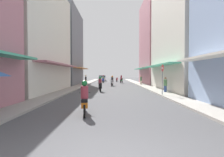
{
  "coord_description": "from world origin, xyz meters",
  "views": [
    {
      "loc": [
        0.0,
        -3.13,
        1.88
      ],
      "look_at": [
        -0.06,
        15.15,
        1.37
      ],
      "focal_mm": 27.65,
      "sensor_mm": 36.0,
      "label": 1
    }
  ],
  "objects_px": {
    "motorbike_orange": "(85,99)",
    "motorbike_black": "(101,85)",
    "motorbike_red": "(117,80)",
    "motorbike_green": "(122,80)",
    "pedestrian_midway": "(166,85)",
    "street_sign_no_entry": "(163,76)",
    "motorbike_silver": "(113,81)",
    "motorbike_blue": "(104,79)",
    "pedestrian_foreground": "(142,80)",
    "pedestrian_far": "(86,79)",
    "parked_car": "(103,78)"
  },
  "relations": [
    {
      "from": "motorbike_red",
      "to": "street_sign_no_entry",
      "type": "relative_size",
      "value": 0.68
    },
    {
      "from": "parked_car",
      "to": "street_sign_no_entry",
      "type": "distance_m",
      "value": 30.57
    },
    {
      "from": "motorbike_black",
      "to": "motorbike_orange",
      "type": "bearing_deg",
      "value": -90.15
    },
    {
      "from": "motorbike_green",
      "to": "pedestrian_far",
      "type": "height_order",
      "value": "pedestrian_far"
    },
    {
      "from": "motorbike_orange",
      "to": "parked_car",
      "type": "bearing_deg",
      "value": 91.93
    },
    {
      "from": "motorbike_blue",
      "to": "motorbike_silver",
      "type": "bearing_deg",
      "value": -79.26
    },
    {
      "from": "street_sign_no_entry",
      "to": "parked_car",
      "type": "bearing_deg",
      "value": 102.69
    },
    {
      "from": "motorbike_black",
      "to": "pedestrian_far",
      "type": "height_order",
      "value": "pedestrian_far"
    },
    {
      "from": "motorbike_red",
      "to": "pedestrian_midway",
      "type": "relative_size",
      "value": 1.15
    },
    {
      "from": "motorbike_green",
      "to": "motorbike_black",
      "type": "distance_m",
      "value": 17.03
    },
    {
      "from": "motorbike_blue",
      "to": "pedestrian_foreground",
      "type": "height_order",
      "value": "pedestrian_foreground"
    },
    {
      "from": "motorbike_black",
      "to": "pedestrian_midway",
      "type": "relative_size",
      "value": 1.15
    },
    {
      "from": "parked_car",
      "to": "pedestrian_midway",
      "type": "relative_size",
      "value": 2.62
    },
    {
      "from": "motorbike_blue",
      "to": "pedestrian_far",
      "type": "distance_m",
      "value": 4.89
    },
    {
      "from": "parked_car",
      "to": "pedestrian_far",
      "type": "bearing_deg",
      "value": -101.39
    },
    {
      "from": "motorbike_orange",
      "to": "motorbike_black",
      "type": "distance_m",
      "value": 10.01
    },
    {
      "from": "motorbike_red",
      "to": "pedestrian_foreground",
      "type": "height_order",
      "value": "pedestrian_foreground"
    },
    {
      "from": "motorbike_green",
      "to": "motorbike_silver",
      "type": "height_order",
      "value": "same"
    },
    {
      "from": "street_sign_no_entry",
      "to": "motorbike_blue",
      "type": "bearing_deg",
      "value": 105.71
    },
    {
      "from": "motorbike_black",
      "to": "motorbike_red",
      "type": "xyz_separation_m",
      "value": [
        2.35,
        21.68,
        -0.2
      ]
    },
    {
      "from": "motorbike_orange",
      "to": "motorbike_red",
      "type": "distance_m",
      "value": 31.78
    },
    {
      "from": "pedestrian_midway",
      "to": "motorbike_orange",
      "type": "bearing_deg",
      "value": -126.18
    },
    {
      "from": "parked_car",
      "to": "pedestrian_midway",
      "type": "xyz_separation_m",
      "value": [
        7.66,
        -27.59,
        0.04
      ]
    },
    {
      "from": "motorbike_red",
      "to": "street_sign_no_entry",
      "type": "xyz_separation_m",
      "value": [
        3.11,
        -25.12,
        1.21
      ]
    },
    {
      "from": "motorbike_blue",
      "to": "street_sign_no_entry",
      "type": "xyz_separation_m",
      "value": [
        6.07,
        -21.58,
        1.01
      ]
    },
    {
      "from": "motorbike_silver",
      "to": "motorbike_red",
      "type": "height_order",
      "value": "motorbike_silver"
    },
    {
      "from": "motorbike_green",
      "to": "motorbike_orange",
      "type": "relative_size",
      "value": 0.98
    },
    {
      "from": "motorbike_orange",
      "to": "motorbike_blue",
      "type": "relative_size",
      "value": 1.0
    },
    {
      "from": "parked_car",
      "to": "street_sign_no_entry",
      "type": "bearing_deg",
      "value": -77.31
    },
    {
      "from": "motorbike_black",
      "to": "motorbike_red",
      "type": "bearing_deg",
      "value": 83.81
    },
    {
      "from": "motorbike_green",
      "to": "pedestrian_foreground",
      "type": "relative_size",
      "value": 1.11
    },
    {
      "from": "motorbike_green",
      "to": "motorbike_red",
      "type": "xyz_separation_m",
      "value": [
        -0.77,
        4.94,
        -0.2
      ]
    },
    {
      "from": "motorbike_orange",
      "to": "pedestrian_midway",
      "type": "distance_m",
      "value": 10.9
    },
    {
      "from": "motorbike_orange",
      "to": "street_sign_no_entry",
      "type": "xyz_separation_m",
      "value": [
        5.49,
        6.57,
        1.01
      ]
    },
    {
      "from": "motorbike_red",
      "to": "pedestrian_midway",
      "type": "bearing_deg",
      "value": -79.96
    },
    {
      "from": "motorbike_green",
      "to": "parked_car",
      "type": "relative_size",
      "value": 0.43
    },
    {
      "from": "motorbike_orange",
      "to": "motorbike_black",
      "type": "relative_size",
      "value": 1.0
    },
    {
      "from": "motorbike_red",
      "to": "pedestrian_midway",
      "type": "distance_m",
      "value": 23.26
    },
    {
      "from": "motorbike_blue",
      "to": "street_sign_no_entry",
      "type": "relative_size",
      "value": 0.68
    },
    {
      "from": "motorbike_red",
      "to": "motorbike_blue",
      "type": "bearing_deg",
      "value": -129.92
    },
    {
      "from": "motorbike_blue",
      "to": "pedestrian_foreground",
      "type": "distance_m",
      "value": 10.17
    },
    {
      "from": "motorbike_silver",
      "to": "parked_car",
      "type": "height_order",
      "value": "motorbike_silver"
    },
    {
      "from": "motorbike_blue",
      "to": "parked_car",
      "type": "height_order",
      "value": "motorbike_blue"
    },
    {
      "from": "pedestrian_midway",
      "to": "street_sign_no_entry",
      "type": "relative_size",
      "value": 0.59
    },
    {
      "from": "pedestrian_midway",
      "to": "motorbike_blue",
      "type": "bearing_deg",
      "value": 109.92
    },
    {
      "from": "motorbike_green",
      "to": "street_sign_no_entry",
      "type": "height_order",
      "value": "street_sign_no_entry"
    },
    {
      "from": "motorbike_green",
      "to": "motorbike_black",
      "type": "height_order",
      "value": "same"
    },
    {
      "from": "motorbike_silver",
      "to": "street_sign_no_entry",
      "type": "bearing_deg",
      "value": -70.35
    },
    {
      "from": "motorbike_red",
      "to": "pedestrian_foreground",
      "type": "relative_size",
      "value": 1.14
    },
    {
      "from": "pedestrian_midway",
      "to": "street_sign_no_entry",
      "type": "height_order",
      "value": "street_sign_no_entry"
    }
  ]
}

